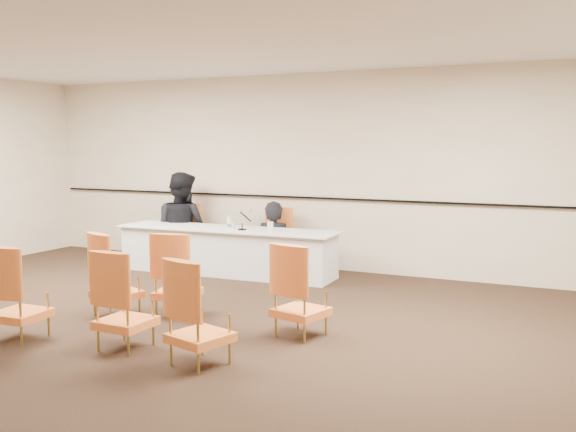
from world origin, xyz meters
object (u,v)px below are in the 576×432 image
object	(u,v)px
aud_chair_front_left	(116,274)
aud_chair_back_mid	(125,299)
panelist_main	(274,254)
aud_chair_front_right	(301,290)
aud_chair_back_left	(20,292)
microphone	(242,220)
panelist_second_chair	(182,234)
drinking_glass	(233,226)
aud_chair_back_right	(200,312)
water_bottle	(229,222)
panel_table	(227,251)
aud_chair_front_mid	(177,273)
coffee_cup	(270,227)
panelist_second	(182,231)
panelist_main_chair	(274,239)

from	to	relation	value
aud_chair_front_left	aud_chair_back_mid	distance (m)	1.22
panelist_main	aud_chair_back_mid	distance (m)	4.02
aud_chair_front_right	aud_chair_back_left	distance (m)	2.77
microphone	aud_chair_back_mid	xyz separation A→B (m)	(0.63, -3.35, -0.36)
panelist_second_chair	drinking_glass	distance (m)	1.41
panelist_second_chair	aud_chair_back_left	bearing A→B (deg)	-79.03
aud_chair_back_mid	aud_chair_back_right	xyz separation A→B (m)	(0.89, -0.09, 0.00)
aud_chair_back_mid	drinking_glass	bearing A→B (deg)	104.70
water_bottle	aud_chair_back_right	world-z (taller)	aud_chair_back_right
panel_table	aud_chair_front_mid	distance (m)	2.36
panel_table	coffee_cup	xyz separation A→B (m)	(0.75, -0.04, 0.41)
panelist_second	microphone	xyz separation A→B (m)	(1.46, -0.58, 0.32)
water_bottle	aud_chair_back_right	bearing A→B (deg)	-63.24
panelist_second_chair	microphone	size ratio (longest dim) A/B	3.03
drinking_glass	aud_chair_front_left	distance (m)	2.53
drinking_glass	coffee_cup	xyz separation A→B (m)	(0.61, 0.02, 0.02)
panelist_main_chair	drinking_glass	size ratio (longest dim) A/B	9.50
panelist_second	water_bottle	world-z (taller)	panelist_second
panel_table	panelist_second_chair	world-z (taller)	panelist_second_chair
panel_table	drinking_glass	xyz separation A→B (m)	(0.14, -0.06, 0.39)
water_bottle	aud_chair_front_mid	size ratio (longest dim) A/B	0.22
coffee_cup	aud_chair_back_left	world-z (taller)	aud_chair_back_left
panel_table	aud_chair_back_left	bearing A→B (deg)	-94.74
panel_table	aud_chair_back_right	size ratio (longest dim) A/B	3.59
panelist_second	aud_chair_back_left	world-z (taller)	panelist_second
aud_chair_back_left	panelist_second_chair	bearing A→B (deg)	99.70
aud_chair_back_right	drinking_glass	bearing A→B (deg)	131.89
aud_chair_back_left	aud_chair_back_mid	world-z (taller)	same
panelist_second_chair	drinking_glass	bearing A→B (deg)	-25.05
panelist_second_chair	microphone	distance (m)	1.61
panelist_main_chair	panelist_second	distance (m)	1.65
panelist_main	panelist_second_chair	bearing A→B (deg)	-9.22
panel_table	aud_chair_back_right	bearing A→B (deg)	-64.55
drinking_glass	aud_chair_back_left	size ratio (longest dim) A/B	0.11
aud_chair_back_right	microphone	bearing A→B (deg)	129.65
panelist_main	aud_chair_back_right	size ratio (longest dim) A/B	1.71
panel_table	panelist_second	world-z (taller)	panelist_second
panelist_main_chair	aud_chair_front_right	xyz separation A→B (m)	(1.78, -2.93, 0.00)
panelist_main_chair	aud_chair_front_mid	distance (m)	2.80
panelist_main_chair	drinking_glass	xyz separation A→B (m)	(-0.37, -0.60, 0.26)
panelist_second	aud_chair_back_left	xyz separation A→B (m)	(0.96, -4.15, -0.04)
coffee_cup	aud_chair_back_mid	world-z (taller)	aud_chair_back_mid
microphone	aud_chair_front_mid	distance (m)	2.21
panelist_main_chair	aud_chair_front_left	size ratio (longest dim) A/B	1.00
panel_table	aud_chair_back_right	xyz separation A→B (m)	(1.84, -3.54, 0.13)
drinking_glass	aud_chair_front_right	world-z (taller)	aud_chair_front_right
panelist_second_chair	microphone	world-z (taller)	microphone
coffee_cup	aud_chair_back_right	world-z (taller)	aud_chair_back_right
panelist_second	aud_chair_front_right	world-z (taller)	panelist_second
panelist_main	panel_table	bearing A→B (deg)	35.31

